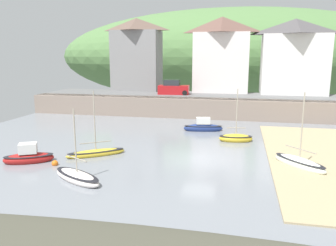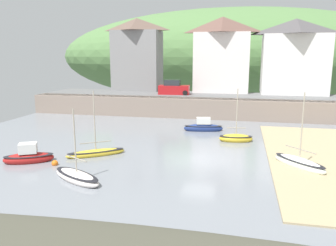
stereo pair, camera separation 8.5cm
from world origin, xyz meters
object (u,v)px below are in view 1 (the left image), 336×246
object	(u,v)px
waterfront_building_right	(294,56)
sailboat_tall_mast	(77,177)
rowboat_small_beached	(203,127)
fishing_boat_green	(236,138)
waterfront_building_left	(137,54)
parked_car_near_slipway	(173,88)
waterfront_building_centre	(221,54)
mooring_buoy	(55,163)
sailboat_blue_trim	(96,153)
dinghy_open_wooden	(29,157)
sailboat_nearest_shore	(299,163)

from	to	relation	value
waterfront_building_right	sailboat_tall_mast	size ratio (longest dim) A/B	2.14
waterfront_building_right	rowboat_small_beached	world-z (taller)	waterfront_building_right
sailboat_tall_mast	fishing_boat_green	bearing A→B (deg)	81.10
waterfront_building_left	parked_car_near_slipway	xyz separation A→B (m)	(6.47, -4.50, -4.54)
waterfront_building_centre	waterfront_building_right	xyz separation A→B (m)	(9.74, -0.00, -0.25)
waterfront_building_centre	mooring_buoy	size ratio (longest dim) A/B	23.25
sailboat_tall_mast	waterfront_building_centre	bearing A→B (deg)	106.81
sailboat_blue_trim	dinghy_open_wooden	distance (m)	4.81
fishing_boat_green	sailboat_tall_mast	bearing A→B (deg)	-136.45
waterfront_building_left	parked_car_near_slipway	world-z (taller)	waterfront_building_left
rowboat_small_beached	sailboat_nearest_shore	bearing A→B (deg)	-62.68
rowboat_small_beached	dinghy_open_wooden	size ratio (longest dim) A/B	1.10
waterfront_building_left	parked_car_near_slipway	size ratio (longest dim) A/B	2.52
sailboat_nearest_shore	parked_car_near_slipway	world-z (taller)	sailboat_nearest_shore
waterfront_building_right	sailboat_nearest_shore	world-z (taller)	waterfront_building_right
waterfront_building_centre	parked_car_near_slipway	world-z (taller)	waterfront_building_centre
parked_car_near_slipway	sailboat_tall_mast	bearing A→B (deg)	-94.21
sailboat_nearest_shore	sailboat_tall_mast	distance (m)	14.88
sailboat_tall_mast	dinghy_open_wooden	distance (m)	5.82
sailboat_nearest_shore	parked_car_near_slipway	distance (m)	25.03
waterfront_building_left	sailboat_tall_mast	world-z (taller)	waterfront_building_left
sailboat_nearest_shore	mooring_buoy	world-z (taller)	sailboat_nearest_shore
waterfront_building_left	sailboat_blue_trim	bearing A→B (deg)	-79.82
parked_car_near_slipway	waterfront_building_left	bearing A→B (deg)	142.52
waterfront_building_left	waterfront_building_centre	bearing A→B (deg)	0.00
sailboat_blue_trim	waterfront_building_centre	bearing A→B (deg)	37.40
mooring_buoy	waterfront_building_right	bearing A→B (deg)	55.94
waterfront_building_right	parked_car_near_slipway	size ratio (longest dim) A/B	2.39
fishing_boat_green	rowboat_small_beached	bearing A→B (deg)	124.36
sailboat_nearest_shore	mooring_buoy	distance (m)	17.03
parked_car_near_slipway	dinghy_open_wooden	bearing A→B (deg)	-106.44
waterfront_building_centre	dinghy_open_wooden	world-z (taller)	waterfront_building_centre
waterfront_building_left	rowboat_small_beached	xyz separation A→B (m)	(11.79, -15.52, -7.36)
waterfront_building_left	sailboat_nearest_shore	size ratio (longest dim) A/B	1.94
rowboat_small_beached	sailboat_nearest_shore	distance (m)	12.76
rowboat_small_beached	sailboat_nearest_shore	size ratio (longest dim) A/B	0.76
parked_car_near_slipway	mooring_buoy	bearing A→B (deg)	-101.23
sailboat_tall_mast	mooring_buoy	bearing A→B (deg)	169.54
sailboat_tall_mast	dinghy_open_wooden	bearing A→B (deg)	-178.39
waterfront_building_centre	waterfront_building_right	distance (m)	9.74
sailboat_tall_mast	waterfront_building_right	bearing A→B (deg)	91.16
parked_car_near_slipway	mooring_buoy	xyz separation A→B (m)	(-3.66, -24.25, -3.07)
waterfront_building_left	rowboat_small_beached	distance (m)	20.83
sailboat_nearest_shore	dinghy_open_wooden	bearing A→B (deg)	-122.48
waterfront_building_left	waterfront_building_right	world-z (taller)	waterfront_building_left
waterfront_building_centre	sailboat_blue_trim	distance (m)	28.12
fishing_boat_green	sailboat_nearest_shore	bearing A→B (deg)	-64.33
waterfront_building_right	waterfront_building_left	bearing A→B (deg)	180.00
sailboat_blue_trim	fishing_boat_green	bearing A→B (deg)	-2.71
waterfront_building_left	mooring_buoy	world-z (taller)	waterfront_building_left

